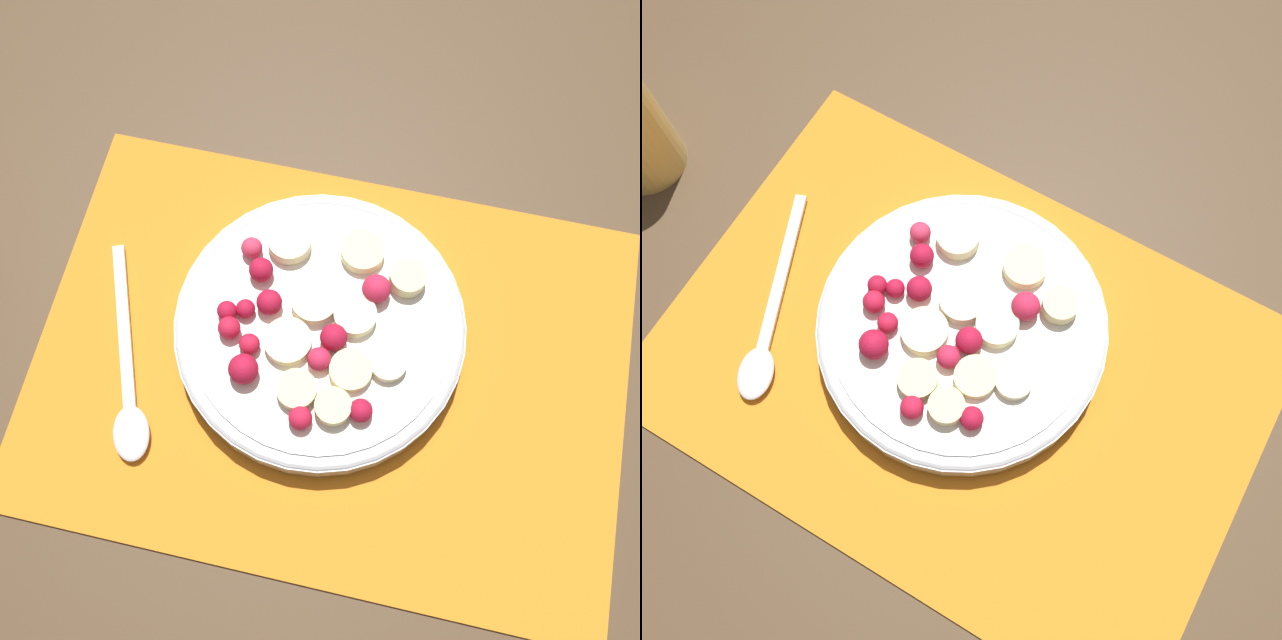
% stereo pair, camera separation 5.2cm
% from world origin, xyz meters
% --- Properties ---
extents(ground_plane, '(3.00, 3.00, 0.00)m').
position_xyz_m(ground_plane, '(0.00, 0.00, 0.00)').
color(ground_plane, '#4C3823').
extents(placemat, '(0.45, 0.32, 0.01)m').
position_xyz_m(placemat, '(0.00, 0.00, 0.00)').
color(placemat, orange).
rests_on(placemat, ground_plane).
extents(fruit_bowl, '(0.22, 0.22, 0.05)m').
position_xyz_m(fruit_bowl, '(-0.01, 0.02, 0.02)').
color(fruit_bowl, silver).
rests_on(fruit_bowl, placemat).
extents(spoon, '(0.08, 0.17, 0.01)m').
position_xyz_m(spoon, '(-0.14, -0.06, 0.01)').
color(spoon, silver).
rests_on(spoon, placemat).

